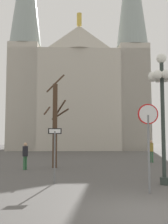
# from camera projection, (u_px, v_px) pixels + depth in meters

# --- Properties ---
(ground_plane) EXTENTS (120.00, 120.00, 0.00)m
(ground_plane) POSITION_uv_depth(u_px,v_px,m) (151.00, 213.00, 6.87)
(ground_plane) COLOR #514F4C
(cathedral) EXTENTS (20.89, 14.81, 34.66)m
(cathedral) POSITION_uv_depth(u_px,v_px,m) (79.00, 85.00, 42.43)
(cathedral) COLOR #BCB5A5
(cathedral) RESTS_ON ground
(stop_sign) EXTENTS (0.71, 0.13, 3.06)m
(stop_sign) POSITION_uv_depth(u_px,v_px,m) (148.00, 131.00, 9.46)
(stop_sign) COLOR slate
(stop_sign) RESTS_ON ground
(one_way_arrow_sign) EXTENTS (0.56, 0.07, 2.27)m
(one_way_arrow_sign) POSITION_uv_depth(u_px,v_px,m) (55.00, 149.00, 11.42)
(one_way_arrow_sign) COLOR slate
(one_way_arrow_sign) RESTS_ON ground
(street_lamp) EXTENTS (1.17, 1.17, 5.39)m
(street_lamp) POSITION_uv_depth(u_px,v_px,m) (162.00, 90.00, 11.32)
(street_lamp) COLOR #2D3833
(street_lamp) RESTS_ON ground
(bare_tree) EXTENTS (1.61, 1.28, 6.02)m
(bare_tree) POSITION_uv_depth(u_px,v_px,m) (55.00, 123.00, 17.20)
(bare_tree) COLOR #473323
(bare_tree) RESTS_ON ground
(pedestrian_walking) EXTENTS (0.32, 0.32, 1.66)m
(pedestrian_walking) POSITION_uv_depth(u_px,v_px,m) (151.00, 149.00, 20.42)
(pedestrian_walking) COLOR #33663F
(pedestrian_walking) RESTS_ON ground
(pedestrian_standing) EXTENTS (0.32, 0.32, 1.57)m
(pedestrian_standing) POSITION_uv_depth(u_px,v_px,m) (25.00, 153.00, 16.00)
(pedestrian_standing) COLOR #33663F
(pedestrian_standing) RESTS_ON ground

